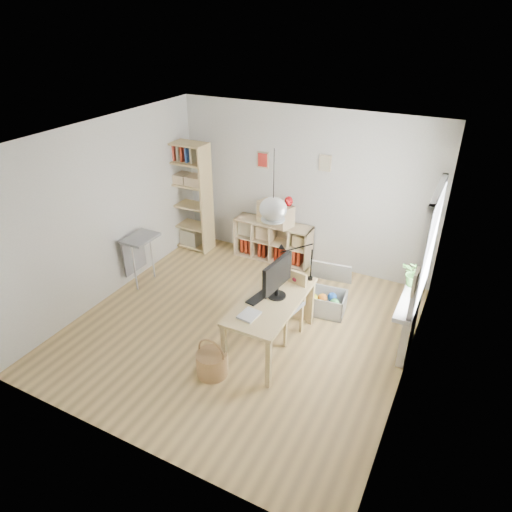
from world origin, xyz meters
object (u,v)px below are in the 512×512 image
at_px(storage_chest, 325,297).
at_px(drawer_chest, 275,214).
at_px(desk, 271,305).
at_px(monitor, 277,276).
at_px(cube_shelf, 273,243).
at_px(chair, 285,300).
at_px(tall_bookshelf, 188,192).

height_order(storage_chest, drawer_chest, drawer_chest).
height_order(desk, monitor, monitor).
distance_m(cube_shelf, drawer_chest, 0.61).
xyz_separation_m(chair, storage_chest, (0.33, 0.78, -0.32)).
height_order(cube_shelf, monitor, monitor).
relative_size(storage_chest, monitor, 1.28).
bearing_deg(drawer_chest, monitor, -45.06).
xyz_separation_m(desk, tall_bookshelf, (-2.59, 1.95, 0.43)).
bearing_deg(chair, monitor, -81.02).
relative_size(chair, drawer_chest, 1.47).
relative_size(desk, drawer_chest, 2.34).
bearing_deg(tall_bookshelf, cube_shelf, 10.19).
distance_m(chair, monitor, 0.57).
distance_m(desk, monitor, 0.40).
bearing_deg(drawer_chest, desk, -46.67).
bearing_deg(desk, monitor, 74.09).
bearing_deg(cube_shelf, tall_bookshelf, -169.81).
bearing_deg(monitor, tall_bookshelf, 151.38).
bearing_deg(storage_chest, monitor, -114.46).
bearing_deg(storage_chest, drawer_chest, 135.15).
bearing_deg(cube_shelf, monitor, -63.79).
bearing_deg(chair, cube_shelf, 130.00).
height_order(cube_shelf, tall_bookshelf, tall_bookshelf).
height_order(tall_bookshelf, monitor, tall_bookshelf).
distance_m(chair, storage_chest, 0.91).
bearing_deg(monitor, cube_shelf, 122.90).
distance_m(storage_chest, monitor, 1.38).
relative_size(desk, monitor, 2.46).
distance_m(monitor, drawer_chest, 2.32).
relative_size(desk, chair, 1.59).
relative_size(storage_chest, drawer_chest, 1.21).
bearing_deg(cube_shelf, chair, -60.52).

